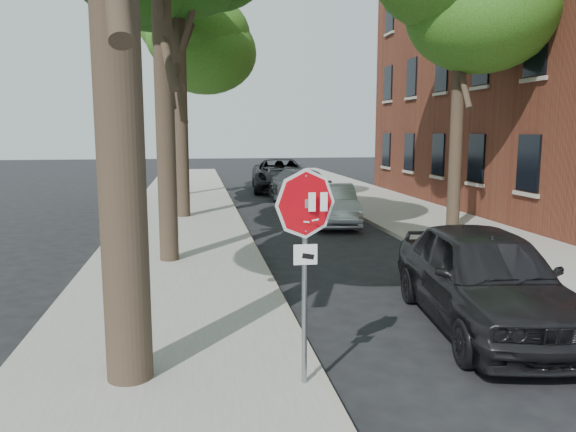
% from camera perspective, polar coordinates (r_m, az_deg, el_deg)
% --- Properties ---
extents(ground, '(120.00, 120.00, 0.00)m').
position_cam_1_polar(ground, '(7.32, 7.28, -16.89)').
color(ground, black).
rests_on(ground, ground).
extents(sidewalk_left, '(4.00, 55.00, 0.12)m').
position_cam_1_polar(sidewalk_left, '(18.59, -10.97, -1.10)').
color(sidewalk_left, gray).
rests_on(sidewalk_left, ground).
extents(sidewalk_right, '(4.00, 55.00, 0.12)m').
position_cam_1_polar(sidewalk_right, '(20.21, 13.89, -0.42)').
color(sidewalk_right, gray).
rests_on(sidewalk_right, ground).
extents(curb_left, '(0.12, 55.00, 0.13)m').
position_cam_1_polar(curb_left, '(18.64, -4.66, -0.93)').
color(curb_left, '#9E9384').
rests_on(curb_left, ground).
extents(curb_right, '(0.12, 55.00, 0.13)m').
position_cam_1_polar(curb_right, '(19.49, 8.34, -0.57)').
color(curb_right, '#9E9384').
rests_on(curb_right, ground).
extents(stop_sign, '(0.76, 0.34, 2.61)m').
position_cam_1_polar(stop_sign, '(6.53, 1.76, -1.95)').
color(stop_sign, gray).
rests_on(stop_sign, sidewalk_left).
extents(tree_far, '(5.29, 4.91, 9.33)m').
position_cam_1_polar(tree_far, '(27.74, -11.39, 16.88)').
color(tree_far, black).
rests_on(tree_far, sidewalk_left).
extents(car_a, '(2.50, 5.03, 1.65)m').
position_cam_1_polar(car_a, '(9.60, 19.32, -5.88)').
color(car_a, black).
rests_on(car_a, ground).
extents(car_b, '(1.94, 4.30, 1.37)m').
position_cam_1_polar(car_b, '(19.04, 4.50, 1.16)').
color(car_b, '#9D9EA4').
rests_on(car_b, ground).
extents(car_c, '(2.77, 5.43, 1.51)m').
position_cam_1_polar(car_c, '(23.86, 1.64, 2.86)').
color(car_c, '#504F55').
rests_on(car_c, ground).
extents(car_d, '(3.35, 6.39, 1.72)m').
position_cam_1_polar(car_d, '(29.71, -0.82, 4.20)').
color(car_d, black).
rests_on(car_d, ground).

